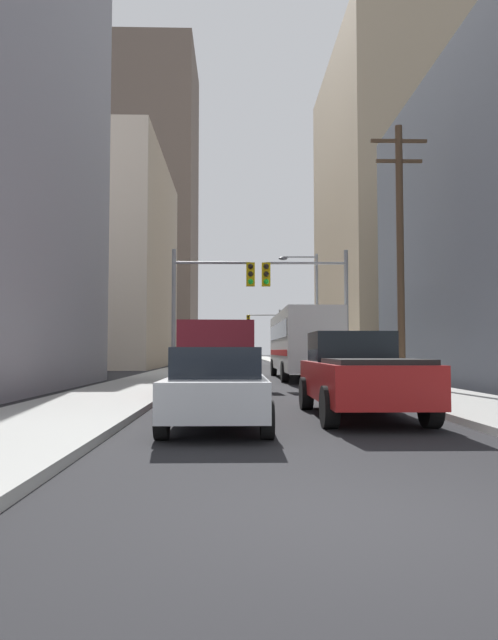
% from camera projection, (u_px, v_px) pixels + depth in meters
% --- Properties ---
extents(ground_plane, '(400.00, 400.00, 0.00)m').
position_uv_depth(ground_plane, '(376.00, 527.00, 4.70)').
color(ground_plane, black).
extents(sidewalk_left, '(3.29, 160.00, 0.15)m').
position_uv_depth(sidewalk_left, '(195.00, 365.00, 54.49)').
color(sidewalk_left, '#9E9E99').
rests_on(sidewalk_left, ground).
extents(sidewalk_right, '(3.29, 160.00, 0.15)m').
position_uv_depth(sidewalk_right, '(297.00, 365.00, 54.75)').
color(sidewalk_right, '#9E9E99').
rests_on(sidewalk_right, ground).
extents(city_bus, '(2.67, 11.50, 3.40)m').
position_uv_depth(city_bus, '(302.00, 342.00, 29.59)').
color(city_bus, silver).
rests_on(city_bus, ground).
extents(pickup_truck_red, '(2.20, 5.41, 1.90)m').
position_uv_depth(pickup_truck_red, '(358.00, 374.00, 12.63)').
color(pickup_truck_red, maroon).
rests_on(pickup_truck_red, ground).
extents(cargo_van_maroon, '(2.16, 5.27, 2.26)m').
position_uv_depth(cargo_van_maroon, '(216.00, 356.00, 17.19)').
color(cargo_van_maroon, maroon).
rests_on(cargo_van_maroon, ground).
extents(sedan_silver, '(1.95, 4.21, 1.52)m').
position_uv_depth(sedan_silver, '(217.00, 387.00, 10.69)').
color(sedan_silver, '#B7BABF').
rests_on(sedan_silver, ground).
extents(sedan_beige, '(1.95, 4.24, 1.52)m').
position_uv_depth(sedan_beige, '(223.00, 366.00, 25.71)').
color(sedan_beige, '#C6B793').
rests_on(sedan_beige, ground).
extents(sedan_grey, '(1.95, 4.21, 1.52)m').
position_uv_depth(sedan_grey, '(224.00, 363.00, 32.57)').
color(sedan_grey, slate).
rests_on(sedan_grey, ground).
extents(traffic_signal_near_left, '(3.71, 0.44, 6.00)m').
position_uv_depth(traffic_signal_near_left, '(209.00, 293.00, 25.43)').
color(traffic_signal_near_left, gray).
rests_on(traffic_signal_near_left, ground).
extents(traffic_signal_near_right, '(3.89, 0.44, 6.00)m').
position_uv_depth(traffic_signal_near_right, '(310.00, 293.00, 25.55)').
color(traffic_signal_near_right, gray).
rests_on(traffic_signal_near_right, ground).
extents(traffic_signal_far_right, '(3.76, 0.44, 6.00)m').
position_uv_depth(traffic_signal_far_right, '(265.00, 327.00, 62.72)').
color(traffic_signal_far_right, gray).
rests_on(traffic_signal_far_right, ground).
extents(utility_pole_right, '(2.20, 0.28, 10.24)m').
position_uv_depth(utility_pole_right, '(400.00, 249.00, 22.00)').
color(utility_pole_right, brown).
rests_on(utility_pole_right, ground).
extents(street_lamp_right, '(2.46, 0.32, 7.50)m').
position_uv_depth(street_lamp_right, '(311.00, 301.00, 35.37)').
color(street_lamp_right, gray).
rests_on(street_lamp_right, ground).
extents(building_left_mid_office, '(16.34, 21.77, 19.06)m').
position_uv_depth(building_left_mid_office, '(76.00, 263.00, 52.67)').
color(building_left_mid_office, '#B7A893').
rests_on(building_left_mid_office, ground).
extents(building_left_far_tower, '(19.41, 18.92, 52.91)m').
position_uv_depth(building_left_far_tower, '(139.00, 206.00, 98.61)').
color(building_left_far_tower, '#66564C').
rests_on(building_left_far_tower, ground).
extents(building_right_mid_block, '(18.37, 22.42, 28.52)m').
position_uv_depth(building_right_mid_block, '(431.00, 211.00, 52.20)').
color(building_right_mid_block, tan).
rests_on(building_right_mid_block, ground).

